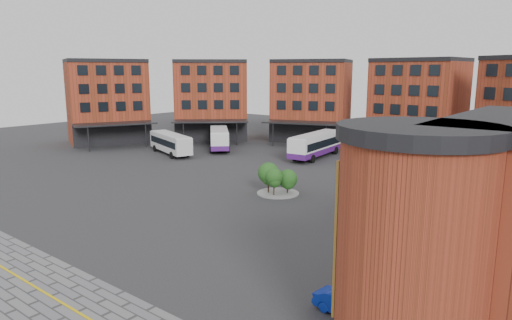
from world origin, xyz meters
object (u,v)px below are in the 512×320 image
Objects in this scene: bus_c at (316,144)px; bus_d at (381,151)px; bus_b at (219,137)px; tree_island at (276,178)px; bus_e at (474,174)px; bus_a at (170,142)px; bus_f at (490,187)px; blue_car at (349,305)px.

bus_c is 9.37m from bus_d.
bus_c is at bearing -166.52° from bus_d.
bus_d is at bearing -30.90° from bus_b.
bus_e is (15.54, 14.60, -0.00)m from tree_island.
tree_island is 21.73m from bus_c.
bus_e is (14.13, -8.57, 0.20)m from bus_d.
bus_c reaches higher than bus_a.
bus_b reaches higher than bus_d.
bus_a reaches higher than bus_d.
bus_d is 21.09m from bus_f.
tree_island is at bearing -88.60° from bus_a.
bus_f is (18.04, 10.20, -0.15)m from tree_island.
bus_c reaches higher than tree_island.
bus_c reaches higher than bus_f.
bus_b is (-24.06, 17.13, 0.13)m from tree_island.
tree_island reaches higher than blue_car.
tree_island is at bearing -97.34° from bus_d.
blue_car is (-1.00, -27.30, -0.96)m from bus_f.
bus_e is at bearing 43.22° from tree_island.
bus_d is 16.53m from bus_e.
bus_c is (16.53, 3.25, 0.06)m from bus_b.
bus_d is at bearing -42.91° from bus_a.
bus_a is at bearing 65.56° from blue_car.
bus_c is at bearing -175.89° from bus_f.
bus_d is at bearing 167.86° from bus_f.
bus_f reaches higher than bus_d.
blue_car is at bearing -45.10° from tree_island.
tree_island is 23.22m from bus_d.
bus_c is 23.78m from bus_e.
bus_b is (2.39, 8.37, -0.01)m from bus_a.
bus_a is 0.88× the size of bus_c.
bus_d is (1.41, 23.18, -0.20)m from tree_island.
bus_f is at bearing -27.12° from bus_c.
bus_e is at bearing -19.47° from bus_c.
bus_d is 0.88× the size of bus_e.
bus_e reaches higher than bus_a.
bus_b is 53.50m from blue_car.
bus_a is at bearing -153.85° from bus_c.
tree_island is 1.15× the size of blue_car.
bus_d is (25.47, 6.05, -0.33)m from bus_b.
bus_a is 8.70m from bus_b.
bus_b is at bearing -174.27° from bus_c.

